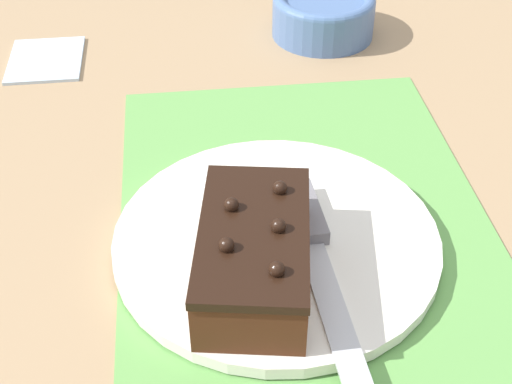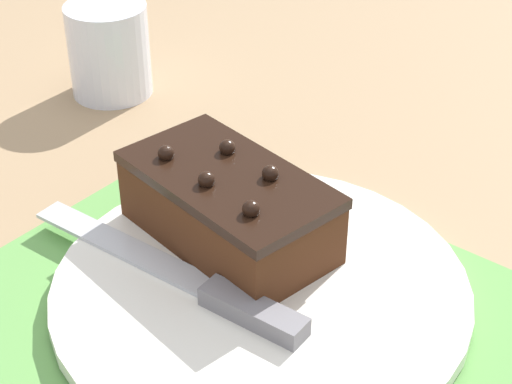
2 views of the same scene
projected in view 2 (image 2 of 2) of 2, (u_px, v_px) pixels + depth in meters
ground_plane at (282, 354)px, 0.55m from camera, size 3.00×3.00×0.00m
placemat_woven at (282, 352)px, 0.55m from camera, size 0.46×0.34×0.00m
cake_plate at (261, 290)px, 0.59m from camera, size 0.29×0.29×0.01m
chocolate_cake at (229, 206)px, 0.61m from camera, size 0.17×0.11×0.06m
serving_knife at (209, 287)px, 0.57m from camera, size 0.24×0.03×0.01m
drinking_glass at (109, 50)px, 0.83m from camera, size 0.08×0.08×0.09m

